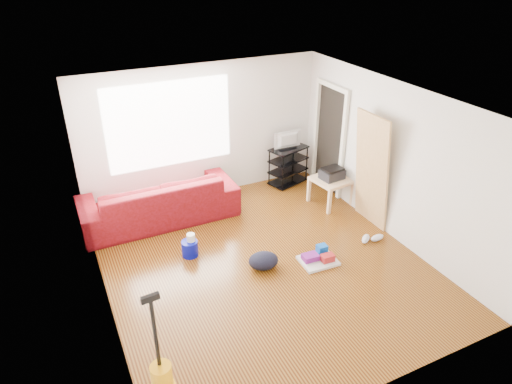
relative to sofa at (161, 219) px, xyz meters
name	(u,v)px	position (x,y,z in m)	size (l,w,h in m)	color
room	(264,185)	(1.12, -1.80, 1.25)	(4.51, 5.01, 2.51)	#3F1906
sofa	(161,219)	(0.00, 0.00, 0.00)	(2.65, 1.04, 0.77)	#520704
tv_stand	(288,165)	(2.70, 0.27, 0.39)	(0.85, 0.63, 0.76)	black
tv	(289,140)	(2.70, 0.27, 0.92)	(0.56, 0.07, 0.32)	black
side_table	(331,182)	(3.00, -0.81, 0.43)	(0.70, 0.70, 0.51)	#D3B38B
printer	(332,173)	(3.00, -0.81, 0.61)	(0.43, 0.35, 0.21)	black
bucket	(190,255)	(0.12, -1.26, 0.00)	(0.25, 0.25, 0.25)	#050B94
toilet_paper	(191,244)	(0.15, -1.25, 0.19)	(0.13, 0.13, 0.12)	silver
cleaning_tray	(319,258)	(1.83, -2.25, 0.06)	(0.56, 0.46, 0.19)	silver
backpack	(263,267)	(1.01, -2.03, 0.00)	(0.45, 0.36, 0.25)	black
sneakers	(371,238)	(2.90, -2.16, 0.05)	(0.45, 0.25, 0.10)	silver
door_panel	(365,222)	(3.18, -1.64, 0.00)	(0.04, 0.79, 1.97)	#B28748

